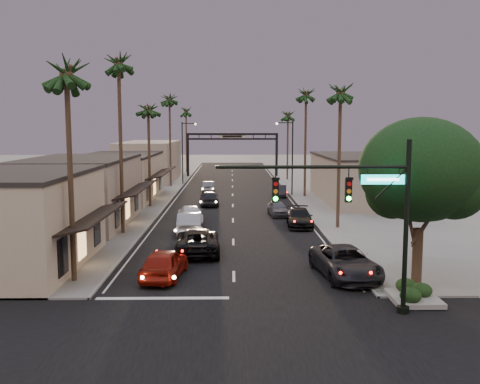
{
  "coord_description": "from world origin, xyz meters",
  "views": [
    {
      "loc": [
        -0.11,
        -19.11,
        8.35
      ],
      "look_at": [
        0.64,
        28.52,
        2.5
      ],
      "focal_mm": 40.0,
      "sensor_mm": 36.0,
      "label": 1
    }
  ],
  "objects_px": {
    "oncoming_silver": "(190,223)",
    "oncoming_pickup": "(198,241)",
    "traffic_signal": "(364,201)",
    "palm_lb": "(118,59)",
    "curbside_near": "(345,262)",
    "curbside_black": "(300,218)",
    "palm_rb": "(306,91)",
    "palm_lc": "(148,106)",
    "oncoming_red": "(164,263)",
    "streetlight_left": "(184,148)",
    "palm_ld": "(169,97)",
    "palm_ra": "(341,87)",
    "palm_far": "(186,109)",
    "palm_rc": "(288,113)",
    "corner_tree": "(423,174)",
    "streetlight_right": "(290,152)",
    "palm_la": "(66,66)",
    "arch": "(232,144)"
  },
  "relations": [
    {
      "from": "traffic_signal",
      "to": "palm_rb",
      "type": "xyz_separation_m",
      "value": [
        2.91,
        40.0,
        7.33
      ]
    },
    {
      "from": "palm_ld",
      "to": "palm_rc",
      "type": "bearing_deg",
      "value": 27.62
    },
    {
      "from": "oncoming_red",
      "to": "oncoming_pickup",
      "type": "distance_m",
      "value": 5.98
    },
    {
      "from": "streetlight_left",
      "to": "curbside_near",
      "type": "distance_m",
      "value": 50.16
    },
    {
      "from": "arch",
      "to": "oncoming_silver",
      "type": "relative_size",
      "value": 2.92
    },
    {
      "from": "corner_tree",
      "to": "palm_la",
      "type": "bearing_deg",
      "value": 175.1
    },
    {
      "from": "traffic_signal",
      "to": "palm_ra",
      "type": "distance_m",
      "value": 21.19
    },
    {
      "from": "streetlight_left",
      "to": "palm_lc",
      "type": "relative_size",
      "value": 0.74
    },
    {
      "from": "palm_rc",
      "to": "oncoming_red",
      "type": "bearing_deg",
      "value": -102.91
    },
    {
      "from": "streetlight_right",
      "to": "palm_lc",
      "type": "bearing_deg",
      "value": -149.89
    },
    {
      "from": "curbside_near",
      "to": "palm_la",
      "type": "bearing_deg",
      "value": 175.95
    },
    {
      "from": "oncoming_silver",
      "to": "oncoming_pickup",
      "type": "bearing_deg",
      "value": 96.21
    },
    {
      "from": "palm_lc",
      "to": "arch",
      "type": "bearing_deg",
      "value": 75.8
    },
    {
      "from": "streetlight_right",
      "to": "palm_far",
      "type": "height_order",
      "value": "palm_far"
    },
    {
      "from": "traffic_signal",
      "to": "curbside_near",
      "type": "bearing_deg",
      "value": 84.95
    },
    {
      "from": "streetlight_left",
      "to": "palm_ld",
      "type": "bearing_deg",
      "value": -119.25
    },
    {
      "from": "streetlight_left",
      "to": "oncoming_red",
      "type": "bearing_deg",
      "value": -86.35
    },
    {
      "from": "traffic_signal",
      "to": "palm_ra",
      "type": "xyz_separation_m",
      "value": [
        2.91,
        20.0,
        6.36
      ]
    },
    {
      "from": "curbside_near",
      "to": "palm_rc",
      "type": "bearing_deg",
      "value": 80.35
    },
    {
      "from": "streetlight_left",
      "to": "curbside_black",
      "type": "height_order",
      "value": "streetlight_left"
    },
    {
      "from": "palm_lc",
      "to": "oncoming_silver",
      "type": "bearing_deg",
      "value": -69.65
    },
    {
      "from": "oncoming_pickup",
      "to": "streetlight_left",
      "type": "bearing_deg",
      "value": -86.99
    },
    {
      "from": "palm_rb",
      "to": "oncoming_pickup",
      "type": "relative_size",
      "value": 2.34
    },
    {
      "from": "streetlight_right",
      "to": "traffic_signal",
      "type": "bearing_deg",
      "value": -91.72
    },
    {
      "from": "palm_lb",
      "to": "curbside_near",
      "type": "xyz_separation_m",
      "value": [
        14.8,
        -12.21,
        -12.54
      ]
    },
    {
      "from": "palm_lc",
      "to": "oncoming_pickup",
      "type": "distance_m",
      "value": 23.46
    },
    {
      "from": "oncoming_red",
      "to": "oncoming_pickup",
      "type": "relative_size",
      "value": 0.81
    },
    {
      "from": "palm_ra",
      "to": "oncoming_silver",
      "type": "relative_size",
      "value": 2.53
    },
    {
      "from": "palm_ra",
      "to": "oncoming_pickup",
      "type": "relative_size",
      "value": 2.18
    },
    {
      "from": "corner_tree",
      "to": "curbside_near",
      "type": "xyz_separation_m",
      "value": [
        -3.28,
        2.34,
        -5.14
      ]
    },
    {
      "from": "palm_lb",
      "to": "palm_far",
      "type": "xyz_separation_m",
      "value": [
        0.3,
        56.0,
        -1.94
      ]
    },
    {
      "from": "palm_rc",
      "to": "oncoming_pickup",
      "type": "distance_m",
      "value": 50.62
    },
    {
      "from": "streetlight_right",
      "to": "palm_far",
      "type": "bearing_deg",
      "value": 114.76
    },
    {
      "from": "streetlight_left",
      "to": "palm_far",
      "type": "bearing_deg",
      "value": 93.95
    },
    {
      "from": "streetlight_left",
      "to": "palm_rc",
      "type": "height_order",
      "value": "palm_rc"
    },
    {
      "from": "palm_la",
      "to": "palm_rc",
      "type": "relative_size",
      "value": 1.08
    },
    {
      "from": "palm_la",
      "to": "palm_lc",
      "type": "distance_m",
      "value": 27.02
    },
    {
      "from": "palm_rc",
      "to": "curbside_black",
      "type": "height_order",
      "value": "palm_rc"
    },
    {
      "from": "streetlight_right",
      "to": "oncoming_silver",
      "type": "xyz_separation_m",
      "value": [
        -10.33,
        -23.0,
        -4.47
      ]
    },
    {
      "from": "palm_ld",
      "to": "palm_far",
      "type": "distance_m",
      "value": 23.02
    },
    {
      "from": "streetlight_left",
      "to": "palm_far",
      "type": "xyz_separation_m",
      "value": [
        -1.38,
        20.0,
        6.11
      ]
    },
    {
      "from": "palm_rc",
      "to": "palm_far",
      "type": "relative_size",
      "value": 0.92
    },
    {
      "from": "palm_la",
      "to": "curbside_near",
      "type": "xyz_separation_m",
      "value": [
        14.8,
        0.79,
        -10.6
      ]
    },
    {
      "from": "palm_ra",
      "to": "palm_rb",
      "type": "distance_m",
      "value": 20.02
    },
    {
      "from": "curbside_near",
      "to": "curbside_black",
      "type": "distance_m",
      "value": 15.21
    },
    {
      "from": "traffic_signal",
      "to": "palm_lb",
      "type": "height_order",
      "value": "palm_lb"
    },
    {
      "from": "palm_lb",
      "to": "palm_rb",
      "type": "xyz_separation_m",
      "value": [
        17.2,
        22.0,
        -0.97
      ]
    },
    {
      "from": "corner_tree",
      "to": "oncoming_silver",
      "type": "height_order",
      "value": "corner_tree"
    },
    {
      "from": "palm_ld",
      "to": "palm_ra",
      "type": "bearing_deg",
      "value": -60.98
    },
    {
      "from": "palm_lc",
      "to": "oncoming_red",
      "type": "height_order",
      "value": "palm_lc"
    }
  ]
}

